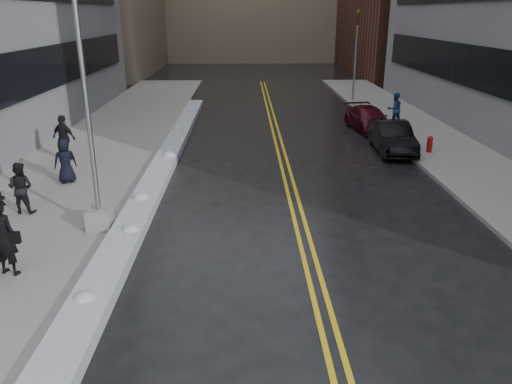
{
  "coord_description": "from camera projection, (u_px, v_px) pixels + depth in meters",
  "views": [
    {
      "loc": [
        0.85,
        -11.18,
        5.99
      ],
      "look_at": [
        1.15,
        1.79,
        1.3
      ],
      "focal_mm": 35.0,
      "sensor_mm": 36.0,
      "label": 1
    }
  ],
  "objects": [
    {
      "name": "car_maroon",
      "position": [
        369.0,
        119.0,
        26.68
      ],
      "size": [
        2.22,
        4.37,
        1.22
      ],
      "primitive_type": "imported",
      "rotation": [
        0.0,
        0.0,
        0.13
      ],
      "color": "#430A18",
      "rests_on": "ground"
    },
    {
      "name": "sidewalk_west",
      "position": [
        94.0,
        156.0,
        21.78
      ],
      "size": [
        5.5,
        50.0,
        0.15
      ],
      "primitive_type": "cube",
      "color": "gray",
      "rests_on": "ground"
    },
    {
      "name": "pedestrian_d",
      "position": [
        64.0,
        138.0,
        20.6
      ],
      "size": [
        1.2,
        0.86,
        1.89
      ],
      "primitive_type": "imported",
      "rotation": [
        0.0,
        0.0,
        2.73
      ],
      "color": "black",
      "rests_on": "sidewalk_west"
    },
    {
      "name": "pedestrian_east",
      "position": [
        395.0,
        109.0,
        27.09
      ],
      "size": [
        0.98,
        0.84,
        1.74
      ],
      "primitive_type": "imported",
      "rotation": [
        0.0,
        0.0,
        3.38
      ],
      "color": "navy",
      "rests_on": "sidewalk_east"
    },
    {
      "name": "pedestrian_c",
      "position": [
        65.0,
        161.0,
        17.89
      ],
      "size": [
        0.93,
        0.79,
        1.61
      ],
      "primitive_type": "imported",
      "rotation": [
        0.0,
        0.0,
        3.56
      ],
      "color": "black",
      "rests_on": "sidewalk_west"
    },
    {
      "name": "sidewalk_east",
      "position": [
        451.0,
        154.0,
        22.12
      ],
      "size": [
        4.0,
        50.0,
        0.15
      ],
      "primitive_type": "cube",
      "color": "gray",
      "rests_on": "ground"
    },
    {
      "name": "pedestrian_b",
      "position": [
        21.0,
        188.0,
        15.18
      ],
      "size": [
        0.84,
        0.68,
        1.6
      ],
      "primitive_type": "imported",
      "rotation": [
        0.0,
        0.0,
        3.04
      ],
      "color": "black",
      "rests_on": "sidewalk_west"
    },
    {
      "name": "traffic_signal",
      "position": [
        356.0,
        52.0,
        34.12
      ],
      "size": [
        0.16,
        0.2,
        6.0
      ],
      "color": "gray",
      "rests_on": "sidewalk_east"
    },
    {
      "name": "pedestrian_fedora",
      "position": [
        4.0,
        237.0,
        11.52
      ],
      "size": [
        0.78,
        0.63,
        1.88
      ],
      "primitive_type": "imported",
      "rotation": [
        0.0,
        0.0,
        2.85
      ],
      "color": "black",
      "rests_on": "sidewalk_west"
    },
    {
      "name": "lane_line_left",
      "position": [
        279.0,
        156.0,
        21.98
      ],
      "size": [
        0.12,
        50.0,
        0.01
      ],
      "primitive_type": "cube",
      "color": "gold",
      "rests_on": "ground"
    },
    {
      "name": "fire_hydrant",
      "position": [
        430.0,
        143.0,
        21.94
      ],
      "size": [
        0.26,
        0.26,
        0.73
      ],
      "color": "maroon",
      "rests_on": "sidewalk_east"
    },
    {
      "name": "snow_ridge",
      "position": [
        163.0,
        166.0,
        19.94
      ],
      "size": [
        0.9,
        30.0,
        0.34
      ],
      "primitive_type": "cube",
      "color": "silver",
      "rests_on": "ground"
    },
    {
      "name": "ground",
      "position": [
        212.0,
        265.0,
        12.53
      ],
      "size": [
        160.0,
        160.0,
        0.0
      ],
      "primitive_type": "plane",
      "color": "black",
      "rests_on": "ground"
    },
    {
      "name": "car_black",
      "position": [
        392.0,
        137.0,
        22.45
      ],
      "size": [
        1.62,
        4.2,
        1.37
      ],
      "primitive_type": "imported",
      "rotation": [
        0.0,
        0.0,
        -0.04
      ],
      "color": "black",
      "rests_on": "ground"
    },
    {
      "name": "lamppost",
      "position": [
        92.0,
        148.0,
        13.48
      ],
      "size": [
        0.65,
        0.65,
        7.62
      ],
      "color": "gray",
      "rests_on": "sidewalk_west"
    },
    {
      "name": "lane_line_right",
      "position": [
        286.0,
        156.0,
        21.99
      ],
      "size": [
        0.12,
        50.0,
        0.01
      ],
      "primitive_type": "cube",
      "color": "gold",
      "rests_on": "ground"
    }
  ]
}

